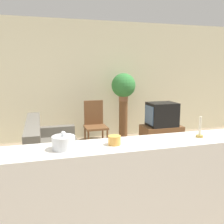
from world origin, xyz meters
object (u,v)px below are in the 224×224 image
object	(u,v)px
wooden_chair	(95,123)
potted_plant	(124,86)
couch	(52,156)
television	(162,114)
decorative_bowl	(64,142)

from	to	relation	value
wooden_chair	potted_plant	xyz separation A→B (m)	(0.75, 0.40, 0.71)
couch	television	world-z (taller)	television
couch	potted_plant	size ratio (longest dim) A/B	2.67
decorative_bowl	potted_plant	bearing A→B (deg)	63.43
wooden_chair	couch	bearing A→B (deg)	-129.73
couch	potted_plant	distance (m)	2.45
couch	television	distance (m)	2.30
television	wooden_chair	xyz separation A→B (m)	(-1.25, 0.50, -0.20)
couch	potted_plant	bearing A→B (deg)	42.09
couch	wooden_chair	size ratio (longest dim) A/B	1.69
couch	wooden_chair	world-z (taller)	wooden_chair
couch	decorative_bowl	world-z (taller)	decorative_bowl
potted_plant	decorative_bowl	xyz separation A→B (m)	(-1.63, -3.26, -0.22)
couch	wooden_chair	distance (m)	1.46
couch	decorative_bowl	xyz separation A→B (m)	(0.04, -1.75, 0.73)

